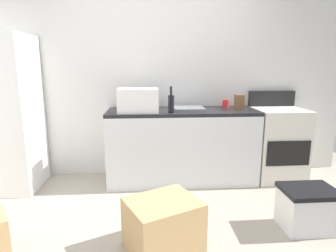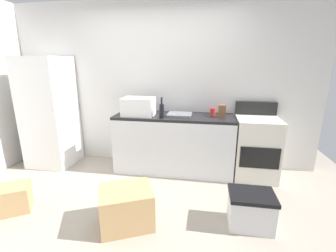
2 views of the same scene
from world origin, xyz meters
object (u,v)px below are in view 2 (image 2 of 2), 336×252
Objects in this scene: microwave at (139,107)px; wine_bottle at (162,110)px; stove_oven at (255,147)px; cardboard_box_large at (126,207)px; cardboard_box_medium at (8,199)px; knife_block at (222,111)px; refrigerator at (50,112)px; storage_bin at (251,209)px; coffee_mug at (213,111)px.

microwave is 0.39m from wine_bottle.
stove_oven is 2.07× the size of cardboard_box_large.
knife_block is at bearing 29.51° from cardboard_box_medium.
refrigerator is 2.28m from cardboard_box_large.
microwave is at bearing 46.65° from cardboard_box_medium.
storage_bin is (1.29, 0.19, -0.01)m from cardboard_box_large.
stove_oven is 0.82m from coffee_mug.
refrigerator is 2.76m from knife_block.
refrigerator is 1.53m from microwave.
cardboard_box_medium is (-2.96, -1.38, -0.31)m from stove_oven.
cardboard_box_medium is 2.72m from storage_bin.
refrigerator is 3.84× the size of cardboard_box_medium.
cardboard_box_large is at bearing -171.52° from storage_bin.
cardboard_box_large is (-1.53, -1.37, -0.26)m from stove_oven.
microwave reaches higher than cardboard_box_medium.
cardboard_box_large is (1.74, -1.31, -0.68)m from refrigerator.
cardboard_box_medium is at bearing -150.49° from knife_block.
coffee_mug is 0.22× the size of storage_bin.
coffee_mug is 2.88m from cardboard_box_medium.
knife_block is at bearing -179.81° from stove_oven.
storage_bin is at bearing -72.97° from coffee_mug.
knife_block is 2.92m from cardboard_box_medium.
wine_bottle is 1.70m from storage_bin.
knife_block is at bearing 4.52° from microwave.
refrigerator reaches higher than storage_bin.
wine_bottle reaches higher than stove_oven.
coffee_mug reaches higher than cardboard_box_large.
microwave is at bearing 164.41° from wine_bottle.
cardboard_box_large is (-0.16, -1.16, -0.81)m from wine_bottle.
microwave is (-1.74, -0.10, 0.57)m from stove_oven.
microwave is at bearing -176.76° from stove_oven.
storage_bin reaches higher than cardboard_box_medium.
wine_bottle is at bearing -4.44° from refrigerator.
refrigerator is 9.80× the size of knife_block.
cardboard_box_medium is (-1.42, -0.02, -0.05)m from cardboard_box_large.
cardboard_box_large is 1.42m from cardboard_box_medium.
cardboard_box_large is at bearing -37.00° from refrigerator.
storage_bin is (1.13, -0.97, -0.82)m from wine_bottle.
microwave reaches higher than knife_block.
knife_block is 1.44m from storage_bin.
cardboard_box_large is at bearing -80.47° from microwave.
wine_bottle is 1.67× the size of knife_block.
stove_oven reaches higher than knife_block.
stove_oven is 2.07m from cardboard_box_large.
cardboard_box_medium is (-1.58, -1.18, -0.86)m from wine_bottle.
microwave is at bearing -1.64° from refrigerator.
coffee_mug is at bearing 12.46° from microwave.
microwave is at bearing -175.48° from knife_block.
wine_bottle is (-1.37, -0.20, 0.54)m from stove_oven.
microwave reaches higher than stove_oven.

